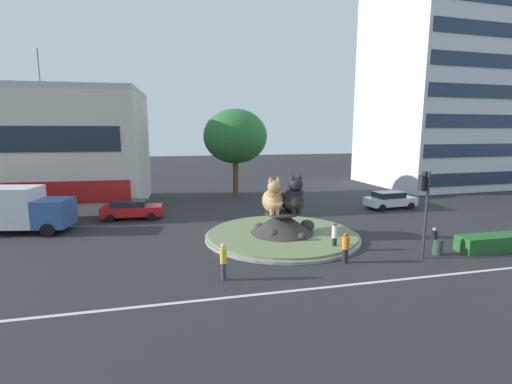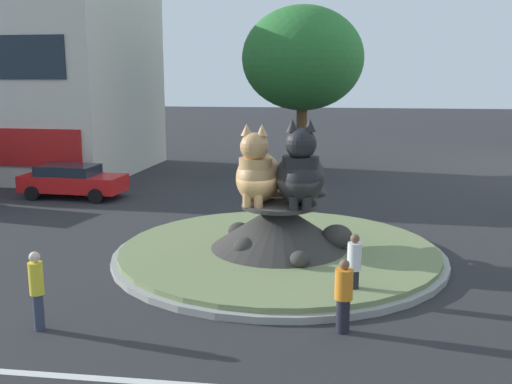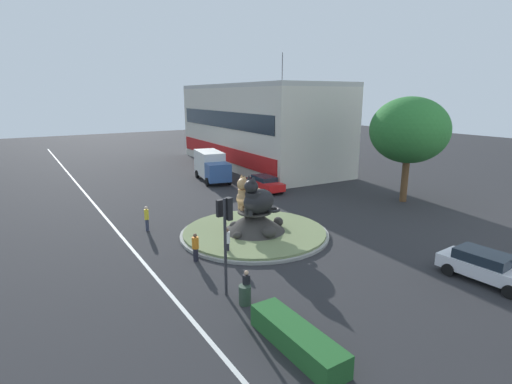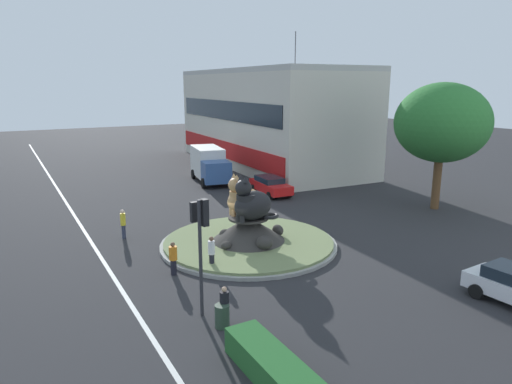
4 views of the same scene
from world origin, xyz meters
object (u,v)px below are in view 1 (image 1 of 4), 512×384
object	(u,v)px
hatchback_near_shophouse	(132,209)
pedestrian_yellow_shirt	(223,260)
sedan_on_far_lane	(390,200)
pedestrian_black_shirt	(434,240)
cat_statue_calico	(273,199)
broadleaf_tree_behind_island	(235,137)
delivery_box_truck	(14,209)
office_tower	(436,84)
cat_statue_black	(293,198)
litter_bin	(438,247)
traffic_light_mast	(425,195)
pedestrian_orange_shirt	(346,247)
pedestrian_white_shirt	(335,236)

from	to	relation	value
hatchback_near_shophouse	pedestrian_yellow_shirt	bearing A→B (deg)	-64.50
sedan_on_far_lane	hatchback_near_shophouse	size ratio (longest dim) A/B	0.98
pedestrian_black_shirt	sedan_on_far_lane	size ratio (longest dim) A/B	0.34
cat_statue_calico	hatchback_near_shophouse	bearing A→B (deg)	-122.72
broadleaf_tree_behind_island	delivery_box_truck	size ratio (longest dim) A/B	1.28
office_tower	hatchback_near_shophouse	bearing A→B (deg)	-165.17
cat_statue_black	pedestrian_yellow_shirt	world-z (taller)	cat_statue_black
litter_bin	broadleaf_tree_behind_island	bearing A→B (deg)	110.39
traffic_light_mast	cat_statue_black	bearing A→B (deg)	43.15
pedestrian_orange_shirt	hatchback_near_shophouse	distance (m)	17.39
office_tower	delivery_box_truck	xyz separation A→B (m)	(-42.99, -13.25, -10.97)
pedestrian_white_shirt	cat_statue_calico	bearing A→B (deg)	-166.92
cat_statue_calico	pedestrian_white_shirt	size ratio (longest dim) A/B	1.41
traffic_light_mast	pedestrian_orange_shirt	distance (m)	5.07
office_tower	cat_statue_black	bearing A→B (deg)	-145.53
pedestrian_orange_shirt	litter_bin	xyz separation A→B (m)	(5.61, -0.06, -0.41)
pedestrian_white_shirt	office_tower	bearing A→B (deg)	105.00
pedestrian_orange_shirt	hatchback_near_shophouse	bearing A→B (deg)	125.85
pedestrian_orange_shirt	sedan_on_far_lane	distance (m)	15.29
pedestrian_white_shirt	sedan_on_far_lane	xyz separation A→B (m)	(9.86, 9.56, -0.10)
pedestrian_yellow_shirt	sedan_on_far_lane	size ratio (longest dim) A/B	0.39
hatchback_near_shophouse	pedestrian_white_shirt	bearing A→B (deg)	-37.68
pedestrian_black_shirt	pedestrian_orange_shirt	distance (m)	5.46
cat_statue_calico	pedestrian_white_shirt	xyz separation A→B (m)	(2.80, -3.24, -1.67)
cat_statue_black	delivery_box_truck	size ratio (longest dim) A/B	0.38
traffic_light_mast	pedestrian_yellow_shirt	bearing A→B (deg)	88.99
pedestrian_white_shirt	pedestrian_yellow_shirt	bearing A→B (deg)	-96.44
office_tower	pedestrian_black_shirt	xyz separation A→B (m)	(-18.26, -23.47, -11.84)
cat_statue_black	pedestrian_white_shirt	world-z (taller)	cat_statue_black
delivery_box_truck	pedestrian_white_shirt	bearing A→B (deg)	-13.00
cat_statue_black	pedestrian_white_shirt	bearing A→B (deg)	22.52
office_tower	pedestrian_yellow_shirt	bearing A→B (deg)	-143.43
pedestrian_black_shirt	hatchback_near_shophouse	distance (m)	21.44
cat_statue_black	traffic_light_mast	xyz separation A→B (m)	(5.58, -5.25, 0.85)
sedan_on_far_lane	traffic_light_mast	bearing A→B (deg)	-119.96
pedestrian_orange_shirt	hatchback_near_shophouse	world-z (taller)	pedestrian_orange_shirt
office_tower	broadleaf_tree_behind_island	xyz separation A→B (m)	(-25.91, -2.66, -6.36)
broadleaf_tree_behind_island	delivery_box_truck	world-z (taller)	broadleaf_tree_behind_island
broadleaf_tree_behind_island	litter_bin	xyz separation A→B (m)	(7.80, -20.98, -5.83)
pedestrian_yellow_shirt	delivery_box_truck	bearing A→B (deg)	153.11
broadleaf_tree_behind_island	pedestrian_yellow_shirt	size ratio (longest dim) A/B	5.12
traffic_light_mast	hatchback_near_shophouse	world-z (taller)	traffic_light_mast
pedestrian_white_shirt	litter_bin	size ratio (longest dim) A/B	1.89
pedestrian_white_shirt	hatchback_near_shophouse	distance (m)	16.27
sedan_on_far_lane	delivery_box_truck	size ratio (longest dim) A/B	0.64
traffic_light_mast	broadleaf_tree_behind_island	xyz separation A→B (m)	(-6.52, 21.21, 2.80)
traffic_light_mast	litter_bin	xyz separation A→B (m)	(1.28, 0.23, -3.04)
traffic_light_mast	pedestrian_black_shirt	bearing A→B (deg)	-73.83
pedestrian_black_shirt	pedestrian_white_shirt	bearing A→B (deg)	-29.03
pedestrian_orange_shirt	pedestrian_black_shirt	bearing A→B (deg)	-6.36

